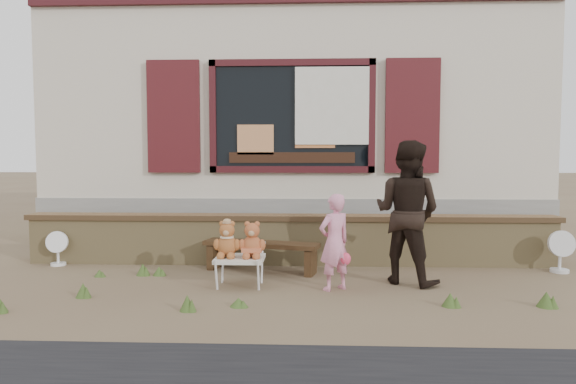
{
  "coord_description": "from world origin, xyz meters",
  "views": [
    {
      "loc": [
        0.28,
        -5.83,
        1.45
      ],
      "look_at": [
        0.0,
        0.6,
        1.0
      ],
      "focal_mm": 32.0,
      "sensor_mm": 36.0,
      "label": 1
    }
  ],
  "objects_px": {
    "bench": "(261,250)",
    "child": "(334,242)",
    "teddy_bear_right": "(252,239)",
    "folding_chair": "(240,260)",
    "teddy_bear_left": "(227,239)",
    "adult": "(407,212)"
  },
  "relations": [
    {
      "from": "bench",
      "to": "child",
      "type": "distance_m",
      "value": 1.25
    },
    {
      "from": "bench",
      "to": "teddy_bear_right",
      "type": "relative_size",
      "value": 3.67
    },
    {
      "from": "folding_chair",
      "to": "teddy_bear_left",
      "type": "height_order",
      "value": "teddy_bear_left"
    },
    {
      "from": "teddy_bear_left",
      "to": "adult",
      "type": "height_order",
      "value": "adult"
    },
    {
      "from": "bench",
      "to": "teddy_bear_right",
      "type": "height_order",
      "value": "teddy_bear_right"
    },
    {
      "from": "child",
      "to": "teddy_bear_right",
      "type": "bearing_deg",
      "value": -40.03
    },
    {
      "from": "teddy_bear_right",
      "to": "child",
      "type": "relative_size",
      "value": 0.39
    },
    {
      "from": "folding_chair",
      "to": "child",
      "type": "relative_size",
      "value": 0.51
    },
    {
      "from": "bench",
      "to": "adult",
      "type": "height_order",
      "value": "adult"
    },
    {
      "from": "folding_chair",
      "to": "adult",
      "type": "height_order",
      "value": "adult"
    },
    {
      "from": "folding_chair",
      "to": "adult",
      "type": "distance_m",
      "value": 1.97
    },
    {
      "from": "teddy_bear_left",
      "to": "bench",
      "type": "bearing_deg",
      "value": 67.27
    },
    {
      "from": "teddy_bear_right",
      "to": "child",
      "type": "bearing_deg",
      "value": -7.09
    },
    {
      "from": "teddy_bear_left",
      "to": "teddy_bear_right",
      "type": "xyz_separation_m",
      "value": [
        0.28,
        0.0,
        -0.0
      ]
    },
    {
      "from": "bench",
      "to": "adult",
      "type": "xyz_separation_m",
      "value": [
        1.72,
        -0.49,
        0.54
      ]
    },
    {
      "from": "teddy_bear_left",
      "to": "teddy_bear_right",
      "type": "height_order",
      "value": "teddy_bear_left"
    },
    {
      "from": "folding_chair",
      "to": "teddy_bear_left",
      "type": "bearing_deg",
      "value": 180.0
    },
    {
      "from": "folding_chair",
      "to": "teddy_bear_right",
      "type": "xyz_separation_m",
      "value": [
        0.14,
        0.0,
        0.24
      ]
    },
    {
      "from": "bench",
      "to": "child",
      "type": "height_order",
      "value": "child"
    },
    {
      "from": "adult",
      "to": "folding_chair",
      "type": "bearing_deg",
      "value": 41.95
    },
    {
      "from": "folding_chair",
      "to": "child",
      "type": "distance_m",
      "value": 1.08
    },
    {
      "from": "teddy_bear_left",
      "to": "adult",
      "type": "distance_m",
      "value": 2.06
    }
  ]
}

